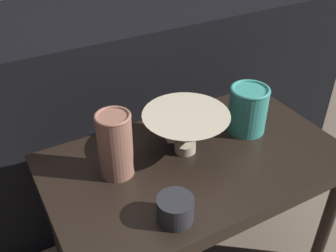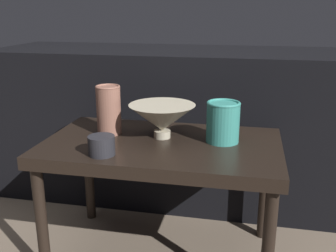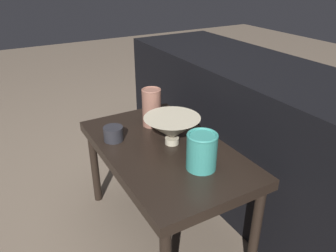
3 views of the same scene
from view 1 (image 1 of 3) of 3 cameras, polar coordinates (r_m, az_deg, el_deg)
name	(u,v)px [view 1 (image 1 of 3)]	position (r m, az deg, el deg)	size (l,w,h in m)	color
table	(195,172)	(1.03, 3.92, -6.68)	(0.75, 0.44, 0.42)	black
couch_backdrop	(118,98)	(1.43, -7.26, 4.02)	(1.69, 0.50, 0.66)	black
bowl	(186,129)	(0.98, 2.58, -0.50)	(0.22, 0.22, 0.11)	#B2A88E
vase_textured_left	(115,144)	(0.91, -7.68, -2.63)	(0.08, 0.08, 0.17)	brown
vase_colorful_right	(248,109)	(1.08, 11.52, 2.49)	(0.11, 0.11, 0.13)	teal
cup	(175,209)	(0.83, 1.05, -11.98)	(0.08, 0.08, 0.06)	#232328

